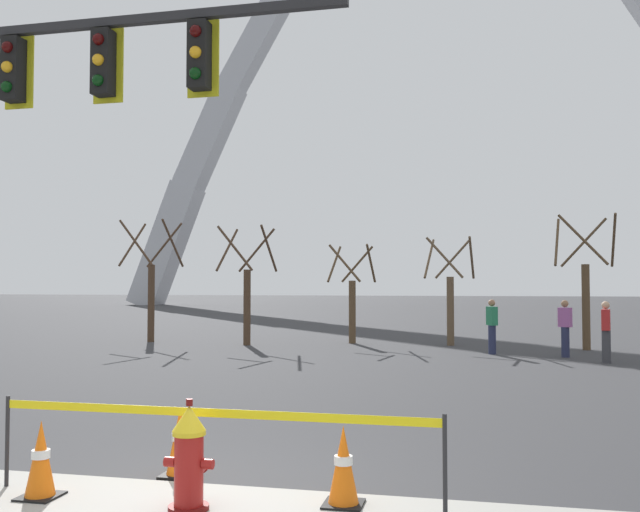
# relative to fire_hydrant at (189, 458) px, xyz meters

# --- Properties ---
(ground_plane) EXTENTS (240.00, 240.00, 0.00)m
(ground_plane) POSITION_rel_fire_hydrant_xyz_m (0.01, 0.39, -0.47)
(ground_plane) COLOR #333335
(fire_hydrant) EXTENTS (0.46, 0.48, 0.99)m
(fire_hydrant) POSITION_rel_fire_hydrant_xyz_m (0.00, 0.00, 0.00)
(fire_hydrant) COLOR #5E0F0D
(fire_hydrant) RESTS_ON ground
(caution_tape_barrier) EXTENTS (4.35, 0.07, 0.91)m
(caution_tape_barrier) POSITION_rel_fire_hydrant_xyz_m (0.10, 0.24, 0.14)
(caution_tape_barrier) COLOR #232326
(caution_tape_barrier) RESTS_ON ground
(traffic_cone_by_hydrant) EXTENTS (0.36, 0.36, 0.73)m
(traffic_cone_by_hydrant) POSITION_rel_fire_hydrant_xyz_m (-0.53, 1.00, -0.11)
(traffic_cone_by_hydrant) COLOR black
(traffic_cone_by_hydrant) RESTS_ON ground
(traffic_cone_mid_sidewalk) EXTENTS (0.36, 0.36, 0.73)m
(traffic_cone_mid_sidewalk) POSITION_rel_fire_hydrant_xyz_m (1.33, 0.42, -0.11)
(traffic_cone_mid_sidewalk) COLOR black
(traffic_cone_mid_sidewalk) RESTS_ON ground
(traffic_cone_curb_edge) EXTENTS (0.36, 0.36, 0.73)m
(traffic_cone_curb_edge) POSITION_rel_fire_hydrant_xyz_m (-1.51, 0.02, -0.11)
(traffic_cone_curb_edge) COLOR black
(traffic_cone_curb_edge) RESTS_ON ground
(monument_arch) EXTENTS (62.20, 2.82, 42.75)m
(monument_arch) POSITION_rel_fire_hydrant_xyz_m (0.01, 57.91, 18.61)
(monument_arch) COLOR #B2B5BC
(monument_arch) RESTS_ON ground
(tree_far_left) EXTENTS (1.98, 1.99, 4.29)m
(tree_far_left) POSITION_rel_fire_hydrant_xyz_m (-8.63, 16.66, 1.44)
(tree_far_left) COLOR #473323
(tree_far_left) RESTS_ON ground
(tree_left_mid) EXTENTS (1.84, 1.85, 3.97)m
(tree_left_mid) POSITION_rel_fire_hydrant_xyz_m (-4.87, 16.09, 1.30)
(tree_left_mid) COLOR #473323
(tree_left_mid) RESTS_ON ground
(tree_center_left) EXTENTS (1.58, 1.59, 3.40)m
(tree_center_left) POSITION_rel_fire_hydrant_xyz_m (-1.55, 17.58, 1.04)
(tree_center_left) COLOR brown
(tree_center_left) RESTS_ON ground
(tree_center_right) EXTENTS (1.67, 1.68, 3.59)m
(tree_center_right) POSITION_rel_fire_hydrant_xyz_m (1.79, 17.47, 1.13)
(tree_center_right) COLOR brown
(tree_center_right) RESTS_ON ground
(tree_right_mid) EXTENTS (1.92, 1.93, 4.17)m
(tree_right_mid) POSITION_rel_fire_hydrant_xyz_m (5.95, 16.72, 1.39)
(tree_right_mid) COLOR brown
(tree_right_mid) RESTS_ON ground
(pedestrian_walking_left) EXTENTS (0.27, 0.38, 1.59)m
(pedestrian_walking_left) POSITION_rel_fire_hydrant_xyz_m (5.88, 13.12, 0.35)
(pedestrian_walking_left) COLOR #38383D
(pedestrian_walking_left) RESTS_ON ground
(pedestrian_standing_center) EXTENTS (0.39, 0.34, 1.59)m
(pedestrian_standing_center) POSITION_rel_fire_hydrant_xyz_m (5.03, 14.36, 0.35)
(pedestrian_standing_center) COLOR #232847
(pedestrian_standing_center) RESTS_ON ground
(pedestrian_walking_right) EXTENTS (0.34, 0.39, 1.59)m
(pedestrian_walking_right) POSITION_rel_fire_hydrant_xyz_m (3.06, 14.78, 0.35)
(pedestrian_walking_right) COLOR #232847
(pedestrian_walking_right) RESTS_ON ground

